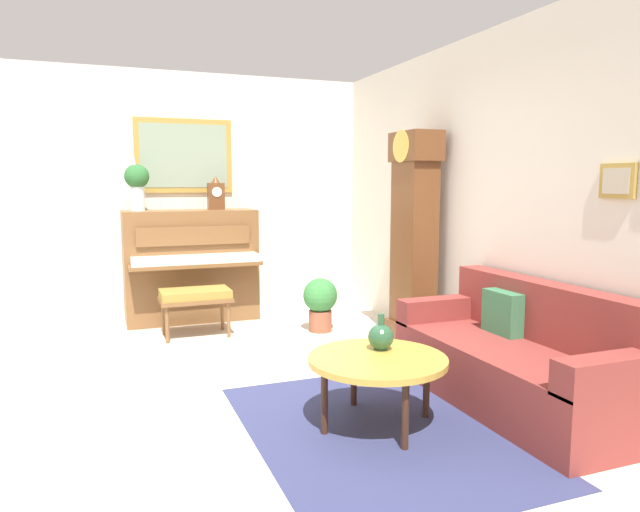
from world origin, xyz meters
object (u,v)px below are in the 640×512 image
grandfather_clock (414,243)px  mantel_clock (216,194)px  flower_vase (137,182)px  green_jug (381,337)px  piano_bench (195,297)px  couch (519,360)px  piano (191,265)px  potted_plant (320,301)px  coffee_table (378,362)px

grandfather_clock → mantel_clock: 2.35m
grandfather_clock → flower_vase: grandfather_clock is taller
flower_vase → green_jug: 3.62m
piano_bench → couch: 3.19m
couch → piano: bearing=-152.5°
grandfather_clock → mantel_clock: size_ratio=5.34×
green_jug → potted_plant: size_ratio=0.43×
mantel_clock → potted_plant: mantel_clock is taller
piano → mantel_clock: (0.00, 0.30, 0.79)m
couch → green_jug: couch is taller
piano → couch: 3.81m
piano_bench → coffee_table: 2.70m
piano_bench → piano: bearing=174.4°
piano → couch: bearing=27.5°
grandfather_clock → piano: bearing=-131.6°
grandfather_clock → green_jug: size_ratio=8.46×
piano → potted_plant: 1.58m
piano_bench → mantel_clock: bearing=153.7°
coffee_table → green_jug: green_jug is taller
piano → potted_plant: bearing=49.2°
piano → coffee_table: (3.35, 0.67, -0.21)m
piano_bench → flower_vase: bearing=-148.1°
piano_bench → mantel_clock: mantel_clock is taller
couch → coffee_table: size_ratio=2.16×
couch → grandfather_clock: bearing=175.6°
piano_bench → green_jug: (2.46, 0.83, 0.13)m
green_jug → coffee_table: bearing=-33.8°
piano_bench → couch: bearing=35.1°
couch → coffee_table: bearing=-90.8°
flower_vase → piano_bench: bearing=31.9°
piano → grandfather_clock: grandfather_clock is taller
couch → coffee_table: couch is taller
piano → flower_vase: size_ratio=2.48×
piano → flower_vase: 1.08m
mantel_clock → flower_vase: size_ratio=0.66×
piano → green_jug: bearing=13.2°
grandfather_clock → couch: 1.82m
mantel_clock → green_jug: bearing=8.1°
grandfather_clock → piano_bench: bearing=-115.0°
coffee_table → flower_vase: 3.74m
grandfather_clock → flower_vase: bearing=-124.5°
mantel_clock → green_jug: size_ratio=1.58×
couch → flower_vase: bearing=-145.6°
potted_plant → coffee_table: bearing=-12.2°
grandfather_clock → green_jug: bearing=-36.2°
coffee_table → potted_plant: size_ratio=1.57×
coffee_table → potted_plant: bearing=167.8°
piano_bench → mantel_clock: 1.31m
flower_vase → green_jug: flower_vase is taller
potted_plant → green_jug: bearing=-10.7°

